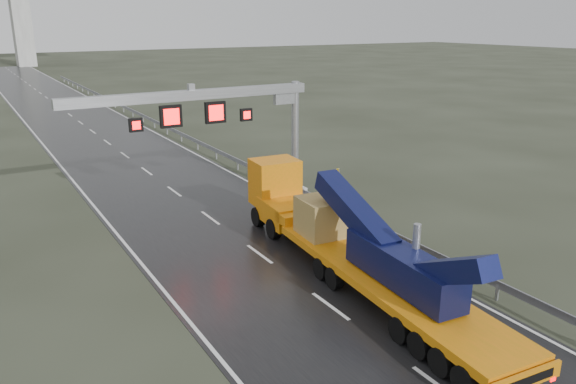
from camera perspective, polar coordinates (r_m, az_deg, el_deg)
ground at (r=20.10m, az=11.13°, el=-16.08°), size 400.00×400.00×0.00m
road at (r=54.62m, az=-17.88°, el=4.82°), size 11.00×200.00×0.02m
guardrail at (r=46.93m, az=-7.81°, el=4.44°), size 0.20×140.00×1.40m
sign_gantry at (r=33.63m, az=-6.31°, el=7.99°), size 14.90×1.20×7.42m
heavy_haul_truck at (r=25.55m, az=4.94°, el=-4.07°), size 4.14×18.65×4.35m
exit_sign_pair at (r=33.60m, az=4.49°, el=1.11°), size 1.32×0.49×2.36m
striped_barrier at (r=35.93m, az=0.06°, el=0.43°), size 0.72×0.47×1.14m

